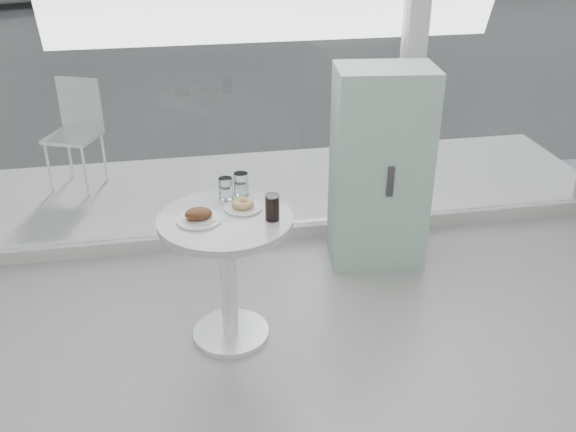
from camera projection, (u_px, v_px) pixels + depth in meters
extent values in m
cube|color=silver|center=(282.00, 231.00, 4.75)|extent=(5.00, 0.12, 0.10)
cube|color=silver|center=(416.00, 26.00, 4.23)|extent=(0.14, 0.14, 3.00)
cube|color=white|center=(160.00, 52.00, 4.01)|extent=(3.21, 0.02, 2.60)
cube|color=white|center=(521.00, 37.00, 4.40)|extent=(1.41, 0.02, 2.60)
cylinder|color=white|center=(231.00, 332.00, 3.72)|extent=(0.44, 0.44, 0.03)
cylinder|color=white|center=(228.00, 281.00, 3.56)|extent=(0.09, 0.09, 0.70)
cylinder|color=silver|center=(225.00, 221.00, 3.39)|extent=(0.72, 0.72, 0.04)
cube|color=white|center=(266.00, 189.00, 5.46)|extent=(5.60, 1.60, 0.05)
cube|color=#94BDA9|center=(380.00, 168.00, 4.21)|extent=(0.67, 0.48, 1.34)
cube|color=#333333|center=(390.00, 182.00, 4.02)|extent=(0.04, 0.02, 0.20)
cylinder|color=white|center=(49.00, 168.00, 5.26)|extent=(0.02, 0.02, 0.43)
cylinder|color=white|center=(85.00, 171.00, 5.19)|extent=(0.02, 0.02, 0.43)
cylinder|color=white|center=(70.00, 153.00, 5.54)|extent=(0.02, 0.02, 0.43)
cylinder|color=white|center=(104.00, 157.00, 5.48)|extent=(0.02, 0.02, 0.43)
cube|color=white|center=(73.00, 137.00, 5.26)|extent=(0.51, 0.51, 0.03)
cube|color=white|center=(80.00, 103.00, 5.32)|extent=(0.36, 0.17, 0.43)
cylinder|color=silver|center=(199.00, 220.00, 3.34)|extent=(0.24, 0.24, 0.01)
cube|color=silver|center=(203.00, 219.00, 3.33)|extent=(0.14, 0.13, 0.00)
ellipsoid|color=#361B0E|center=(199.00, 214.00, 3.32)|extent=(0.14, 0.12, 0.06)
ellipsoid|color=#361B0E|center=(205.00, 212.00, 3.35)|extent=(0.07, 0.07, 0.04)
cylinder|color=silver|center=(243.00, 208.00, 3.46)|extent=(0.21, 0.21, 0.01)
torus|color=tan|center=(243.00, 204.00, 3.45)|extent=(0.12, 0.12, 0.04)
cylinder|color=white|center=(226.00, 189.00, 3.55)|extent=(0.08, 0.08, 0.13)
cylinder|color=white|center=(226.00, 193.00, 3.56)|extent=(0.07, 0.07, 0.07)
cylinder|color=white|center=(241.00, 184.00, 3.59)|extent=(0.08, 0.08, 0.13)
cylinder|color=white|center=(241.00, 189.00, 3.61)|extent=(0.07, 0.07, 0.07)
cylinder|color=white|center=(272.00, 207.00, 3.32)|extent=(0.08, 0.08, 0.14)
cylinder|color=black|center=(272.00, 208.00, 3.32)|extent=(0.06, 0.06, 0.13)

